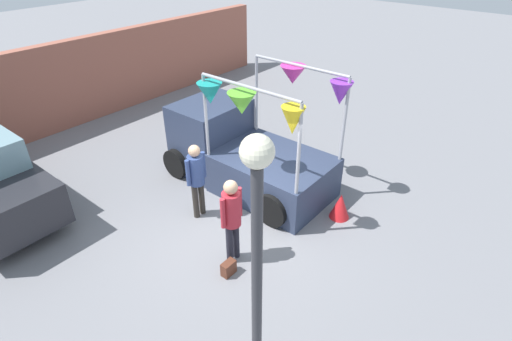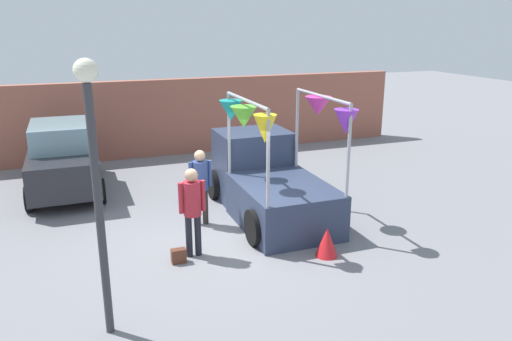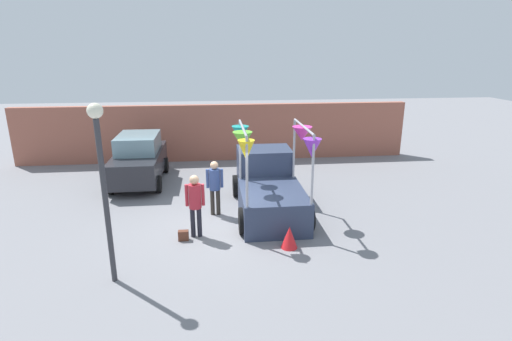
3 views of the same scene
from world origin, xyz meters
The scene contains 8 objects.
ground_plane centered at (0.00, 0.00, 0.00)m, with size 60.00×60.00×0.00m, color slate.
vendor_truck centered at (1.54, 1.28, 0.87)m, with size 2.55×4.09×2.94m.
person_customer centered at (-0.70, -0.50, 1.09)m, with size 0.53×0.34×1.79m.
person_vendor centered at (-0.15, 1.00, 1.06)m, with size 0.53×0.34×1.75m.
handbag centered at (-1.05, -0.70, 0.14)m, with size 0.28×0.16×0.28m, color #592D1E.
street_lamp centered at (-2.48, -2.54, 2.61)m, with size 0.32×0.32×4.01m.
brick_boundary_wall centered at (0.00, 7.59, 1.30)m, with size 18.00×0.36×2.60m, color #9E5947.
folded_kite_bundle_crimson centered at (1.75, -1.44, 0.30)m, with size 0.44×0.44×0.60m, color red.
Camera 1 is at (-4.82, -4.45, 5.52)m, focal length 28.00 mm.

